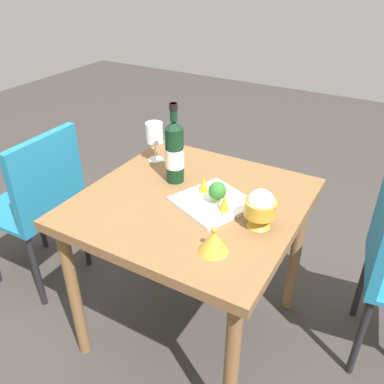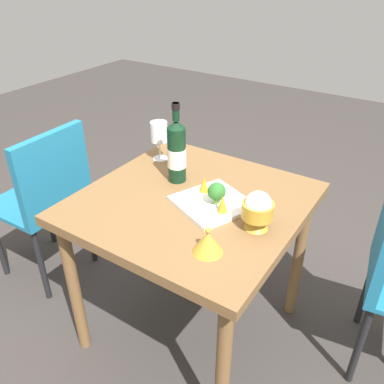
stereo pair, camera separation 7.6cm
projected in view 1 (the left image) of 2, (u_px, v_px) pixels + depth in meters
ground_plane at (192, 326)px, 1.92m from camera, size 8.00×8.00×0.00m
dining_table at (192, 218)px, 1.60m from camera, size 0.82×0.82×0.72m
chair_near_window at (41, 196)px, 1.93m from camera, size 0.41×0.41×0.85m
wine_bottle at (175, 152)px, 1.61m from camera, size 0.08×0.08×0.33m
wine_glass at (154, 134)px, 1.77m from camera, size 0.08×0.08×0.18m
rice_bowl at (260, 208)px, 1.36m from camera, size 0.11×0.11×0.14m
rice_bowl_lid at (214, 241)px, 1.26m from camera, size 0.10×0.10×0.09m
serving_plate at (213, 202)px, 1.51m from camera, size 0.33×0.33×0.02m
broccoli_floret at (217, 191)px, 1.47m from camera, size 0.07×0.07×0.09m
carrot_garnish_left at (224, 203)px, 1.43m from camera, size 0.04×0.04×0.07m
carrot_garnish_right at (204, 184)px, 1.55m from camera, size 0.04×0.04×0.06m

